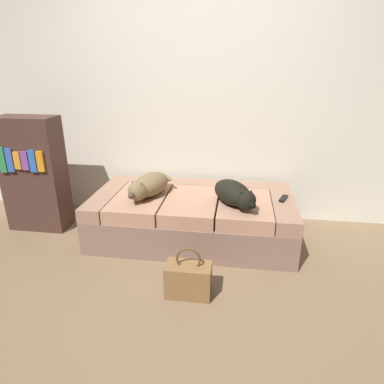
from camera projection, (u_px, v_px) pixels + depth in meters
ground_plane at (172, 308)px, 2.27m from camera, size 10.00×10.00×0.00m
back_wall at (201, 79)px, 3.25m from camera, size 6.40×0.10×2.80m
couch at (193, 216)px, 3.12m from camera, size 1.81×0.95×0.42m
dog_tan at (149, 185)px, 2.99m from camera, size 0.37×0.58×0.20m
dog_dark at (235, 194)px, 2.81m from camera, size 0.44×0.53×0.20m
tv_remote at (283, 198)px, 2.94m from camera, size 0.09×0.16×0.02m
handbag at (188, 279)px, 2.36m from camera, size 0.32×0.18×0.38m
bookshelf at (34, 174)px, 3.21m from camera, size 0.56×0.30×1.10m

